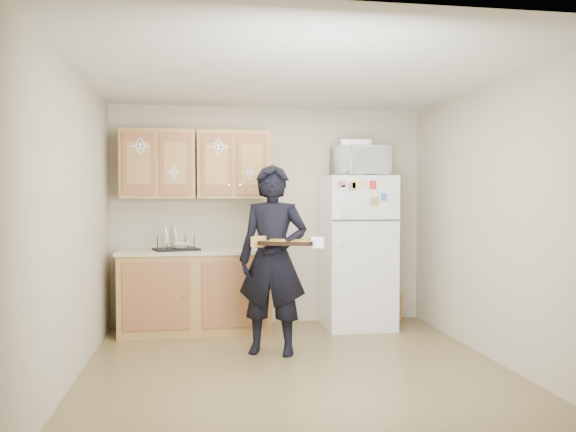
{
  "coord_description": "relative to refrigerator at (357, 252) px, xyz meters",
  "views": [
    {
      "loc": [
        -0.81,
        -4.68,
        1.47
      ],
      "look_at": [
        0.01,
        0.45,
        1.29
      ],
      "focal_mm": 35.0,
      "sensor_mm": 36.0,
      "label": 1
    }
  ],
  "objects": [
    {
      "name": "pizza_front_right",
      "position": [
        -0.9,
        -1.33,
        0.23
      ],
      "size": [
        0.16,
        0.16,
        0.02
      ],
      "primitive_type": "cylinder",
      "color": "#FFAC20",
      "rests_on": "baking_tray"
    },
    {
      "name": "person",
      "position": [
        -1.08,
        -0.94,
        0.03
      ],
      "size": [
        0.75,
        0.61,
        1.77
      ],
      "primitive_type": "imported",
      "rotation": [
        0.0,
        0.0,
        -0.34
      ],
      "color": "black",
      "rests_on": "floor"
    },
    {
      "name": "pizza_back_left",
      "position": [
        -1.06,
        -1.11,
        0.23
      ],
      "size": [
        0.16,
        0.16,
        0.02
      ],
      "primitive_type": "cylinder",
      "color": "#FFAC20",
      "rests_on": "baking_tray"
    },
    {
      "name": "wall_left",
      "position": [
        -2.75,
        -1.43,
        0.4
      ],
      "size": [
        0.04,
        3.6,
        2.5
      ],
      "primitive_type": "cube",
      "color": "#B9B096",
      "rests_on": "floor"
    },
    {
      "name": "upper_cab_left",
      "position": [
        -2.2,
        0.18,
        0.98
      ],
      "size": [
        0.8,
        0.33,
        0.75
      ],
      "primitive_type": "cube",
      "color": "olive",
      "rests_on": "wall_back"
    },
    {
      "name": "pizza_back_right",
      "position": [
        -0.85,
        -1.18,
        0.23
      ],
      "size": [
        0.16,
        0.16,
        0.02
      ],
      "primitive_type": "cylinder",
      "color": "#FFAC20",
      "rests_on": "baking_tray"
    },
    {
      "name": "base_cabinet",
      "position": [
        -1.8,
        0.05,
        -0.42
      ],
      "size": [
        1.6,
        0.6,
        0.86
      ],
      "primitive_type": "cube",
      "color": "olive",
      "rests_on": "floor"
    },
    {
      "name": "wall_front",
      "position": [
        -0.95,
        -3.23,
        0.4
      ],
      "size": [
        3.6,
        0.04,
        2.5
      ],
      "primitive_type": "cube",
      "color": "#B9B096",
      "rests_on": "floor"
    },
    {
      "name": "countertop",
      "position": [
        -1.8,
        0.05,
        0.03
      ],
      "size": [
        1.64,
        0.64,
        0.04
      ],
      "primitive_type": "cube",
      "color": "#C1B694",
      "rests_on": "base_cabinet"
    },
    {
      "name": "soap_bottle",
      "position": [
        -1.21,
        -0.04,
        0.15
      ],
      "size": [
        0.1,
        0.1,
        0.2
      ],
      "primitive_type": "imported",
      "rotation": [
        0.0,
        0.0,
        -0.09
      ],
      "color": "white",
      "rests_on": "countertop"
    },
    {
      "name": "baking_tray",
      "position": [
        -0.98,
        -1.22,
        0.21
      ],
      "size": [
        0.56,
        0.48,
        0.04
      ],
      "primitive_type": "cube",
      "rotation": [
        0.0,
        0.0,
        -0.34
      ],
      "color": "black",
      "rests_on": "person"
    },
    {
      "name": "microwave",
      "position": [
        0.02,
        -0.05,
        1.02
      ],
      "size": [
        0.62,
        0.44,
        0.33
      ],
      "primitive_type": "imported",
      "rotation": [
        0.0,
        0.0,
        0.06
      ],
      "color": "white",
      "rests_on": "refrigerator"
    },
    {
      "name": "dish_rack",
      "position": [
        -2.0,
        -0.03,
        0.14
      ],
      "size": [
        0.53,
        0.45,
        0.18
      ],
      "primitive_type": "cube",
      "rotation": [
        0.0,
        0.0,
        0.32
      ],
      "color": "black",
      "rests_on": "countertop"
    },
    {
      "name": "pizza_front_left",
      "position": [
        -1.11,
        -1.26,
        0.23
      ],
      "size": [
        0.16,
        0.16,
        0.02
      ],
      "primitive_type": "cylinder",
      "color": "#FFAC20",
      "rests_on": "baking_tray"
    },
    {
      "name": "bowl",
      "position": [
        -1.96,
        -0.03,
        0.1
      ],
      "size": [
        0.22,
        0.22,
        0.05
      ],
      "primitive_type": "imported",
      "rotation": [
        0.0,
        0.0,
        0.06
      ],
      "color": "white",
      "rests_on": "dish_rack"
    },
    {
      "name": "wall_right",
      "position": [
        0.85,
        -1.43,
        0.4
      ],
      "size": [
        0.04,
        3.6,
        2.5
      ],
      "primitive_type": "cube",
      "color": "#B9B096",
      "rests_on": "floor"
    },
    {
      "name": "ceiling",
      "position": [
        -0.95,
        -1.43,
        1.65
      ],
      "size": [
        3.6,
        3.6,
        0.0
      ],
      "primitive_type": "plane",
      "color": "silver",
      "rests_on": "wall_back"
    },
    {
      "name": "wall_back",
      "position": [
        -0.95,
        0.37,
        0.4
      ],
      "size": [
        3.6,
        0.04,
        2.5
      ],
      "primitive_type": "cube",
      "color": "#B9B096",
      "rests_on": "floor"
    },
    {
      "name": "refrigerator",
      "position": [
        0.0,
        0.0,
        0.0
      ],
      "size": [
        0.75,
        0.7,
        1.7
      ],
      "primitive_type": "cube",
      "color": "white",
      "rests_on": "floor"
    },
    {
      "name": "floor",
      "position": [
        -0.95,
        -1.43,
        -0.85
      ],
      "size": [
        3.6,
        3.6,
        0.0
      ],
      "primitive_type": "plane",
      "color": "brown",
      "rests_on": "ground"
    },
    {
      "name": "foil_pan",
      "position": [
        -0.04,
        -0.02,
        1.22
      ],
      "size": [
        0.37,
        0.28,
        0.07
      ],
      "primitive_type": "cube",
      "rotation": [
        0.0,
        0.0,
        -0.17
      ],
      "color": "silver",
      "rests_on": "microwave"
    },
    {
      "name": "cereal_box",
      "position": [
        0.52,
        0.24,
        -0.69
      ],
      "size": [
        0.2,
        0.07,
        0.32
      ],
      "primitive_type": "cube",
      "color": "gold",
      "rests_on": "floor"
    },
    {
      "name": "upper_cab_right",
      "position": [
        -1.38,
        0.18,
        0.98
      ],
      "size": [
        0.8,
        0.33,
        0.75
      ],
      "primitive_type": "cube",
      "color": "olive",
      "rests_on": "wall_back"
    }
  ]
}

